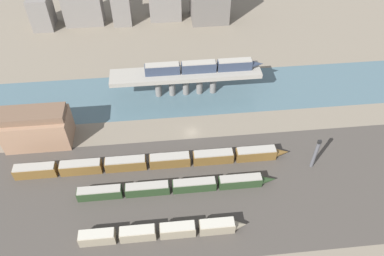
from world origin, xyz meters
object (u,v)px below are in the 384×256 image
Objects in this scene: train_yard_far at (153,162)px; warehouse_building at (37,127)px; signal_tower at (315,154)px; train_yard_near at (162,231)px; train_on_bridge at (203,67)px; train_yard_mid at (176,187)px.

train_yard_far is 38.82m from warehouse_building.
signal_tower is (48.19, -4.90, 3.52)m from train_yard_far.
signal_tower reaches higher than train_yard_near.
train_yard_far is (-19.08, -33.25, -9.71)m from train_on_bridge.
train_yard_far reaches higher than train_yard_mid.
train_yard_far is at bearing -21.70° from warehouse_building.
train_yard_near is 50.15m from signal_tower.
train_yard_mid is 42.23m from signal_tower.
train_on_bridge reaches higher than signal_tower.
train_yard_mid is at bearing 71.50° from train_yard_near.
train_on_bridge is at bearing 19.05° from warehouse_building.
train_yard_near is at bearing -158.09° from signal_tower.
train_yard_far is at bearing -119.85° from train_on_bridge.
warehouse_building reaches higher than train_yard_mid.
train_on_bridge is 48.39m from signal_tower.
signal_tower reaches higher than train_yard_far.
warehouse_building is at bearing 167.15° from signal_tower.
train_yard_far is (-1.79, 23.57, 0.09)m from train_yard_near.
train_yard_far is at bearing 123.29° from train_yard_mid.
train_yard_mid is at bearing -106.42° from train_on_bridge.
warehouse_building is 1.79× the size of signal_tower.
warehouse_building is (-35.87, 14.28, 4.05)m from train_yard_far.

